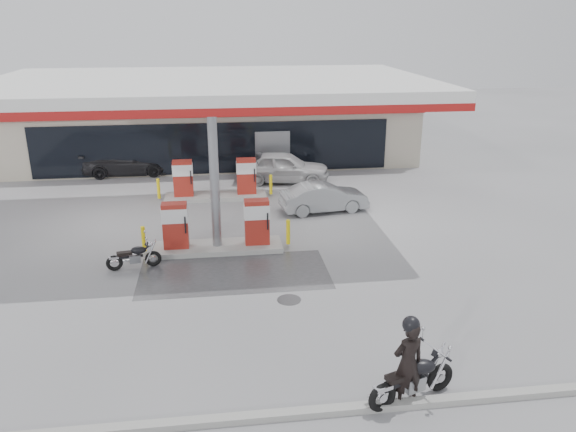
% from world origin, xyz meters
% --- Properties ---
extents(ground, '(90.00, 90.00, 0.00)m').
position_xyz_m(ground, '(0.00, 0.00, 0.00)').
color(ground, gray).
rests_on(ground, ground).
extents(wet_patch, '(6.00, 3.00, 0.00)m').
position_xyz_m(wet_patch, '(0.50, 0.00, 0.00)').
color(wet_patch, '#4C4C4F').
rests_on(wet_patch, ground).
extents(drain_cover, '(0.70, 0.70, 0.01)m').
position_xyz_m(drain_cover, '(2.00, -2.00, 0.00)').
color(drain_cover, '#38383A').
rests_on(drain_cover, ground).
extents(kerb, '(28.00, 0.25, 0.15)m').
position_xyz_m(kerb, '(0.00, -7.00, 0.07)').
color(kerb, gray).
rests_on(kerb, ground).
extents(store_building, '(22.00, 8.22, 4.00)m').
position_xyz_m(store_building, '(0.01, 15.94, 2.01)').
color(store_building, '#B9AC9B').
rests_on(store_building, ground).
extents(canopy, '(16.00, 10.02, 5.51)m').
position_xyz_m(canopy, '(0.00, 5.00, 5.27)').
color(canopy, silver).
rests_on(canopy, ground).
extents(pump_island_near, '(5.14, 1.30, 1.78)m').
position_xyz_m(pump_island_near, '(0.00, 2.00, 0.71)').
color(pump_island_near, '#9E9E99').
rests_on(pump_island_near, ground).
extents(pump_island_far, '(5.14, 1.30, 1.78)m').
position_xyz_m(pump_island_far, '(0.00, 8.00, 0.71)').
color(pump_island_far, '#9E9E99').
rests_on(pump_island_far, ground).
extents(main_motorcycle, '(2.12, 1.02, 1.13)m').
position_xyz_m(main_motorcycle, '(4.02, -6.78, 0.50)').
color(main_motorcycle, black).
rests_on(main_motorcycle, ground).
extents(biker_main, '(0.79, 0.61, 1.93)m').
position_xyz_m(biker_main, '(3.83, -6.85, 0.97)').
color(biker_main, black).
rests_on(biker_main, ground).
extents(parked_motorcycle, '(1.75, 0.67, 0.90)m').
position_xyz_m(parked_motorcycle, '(-2.67, 0.81, 0.40)').
color(parked_motorcycle, black).
rests_on(parked_motorcycle, ground).
extents(sedan_white, '(4.69, 2.54, 1.51)m').
position_xyz_m(sedan_white, '(3.36, 10.20, 0.76)').
color(sedan_white, silver).
rests_on(sedan_white, ground).
extents(attendant, '(0.82, 0.92, 1.58)m').
position_xyz_m(attendant, '(2.15, 10.01, 0.79)').
color(attendant, '#525257').
rests_on(attendant, ground).
extents(hatchback_silver, '(3.77, 1.73, 1.20)m').
position_xyz_m(hatchback_silver, '(4.49, 5.60, 0.60)').
color(hatchback_silver, gray).
rests_on(hatchback_silver, ground).
extents(parked_car_left, '(4.47, 1.94, 1.28)m').
position_xyz_m(parked_car_left, '(-4.50, 12.61, 0.64)').
color(parked_car_left, black).
rests_on(parked_car_left, ground).
extents(parked_car_right, '(4.10, 2.53, 1.06)m').
position_xyz_m(parked_car_right, '(7.34, 14.00, 0.53)').
color(parked_car_right, black).
rests_on(parked_car_right, ground).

